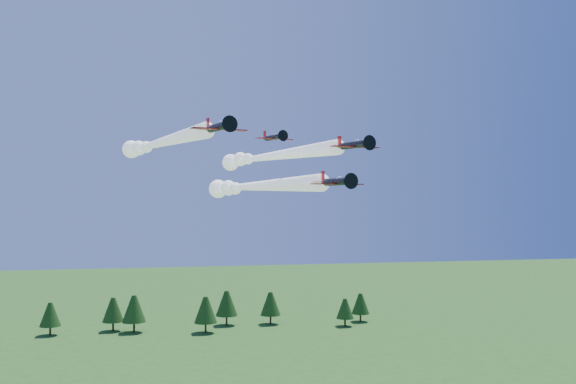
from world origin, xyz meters
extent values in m
cylinder|color=black|center=(3.72, -10.39, 42.63)|extent=(2.26, 5.56, 1.01)
cone|color=black|center=(4.46, -13.50, 42.63)|extent=(1.20, 1.12, 1.01)
cone|color=black|center=(4.60, -14.09, 42.63)|extent=(0.54, 0.55, 0.45)
cylinder|color=black|center=(4.64, -14.26, 42.63)|extent=(2.08, 0.54, 2.13)
cube|color=red|center=(3.81, -10.79, 42.31)|extent=(7.61, 3.08, 0.12)
cube|color=red|center=(2.88, -6.90, 42.68)|extent=(3.06, 1.52, 0.07)
cube|color=red|center=(2.85, -6.80, 43.50)|extent=(0.31, 0.96, 1.47)
ellipsoid|color=#8BABD7|center=(3.93, -11.28, 43.04)|extent=(0.99, 1.35, 0.63)
sphere|color=white|center=(-5.10, 26.33, 42.63)|extent=(2.30, 2.30, 2.30)
sphere|color=white|center=(-6.21, 30.97, 42.63)|extent=(3.00, 3.00, 3.00)
sphere|color=white|center=(-7.33, 35.61, 42.63)|extent=(3.70, 3.70, 3.70)
cylinder|color=black|center=(-11.20, -1.07, 50.70)|extent=(2.77, 6.15, 1.13)
cone|color=black|center=(-10.22, -4.48, 50.70)|extent=(1.36, 1.29, 1.13)
cone|color=black|center=(-10.03, -5.13, 50.70)|extent=(0.62, 0.62, 0.50)
cylinder|color=black|center=(-9.98, -5.31, 50.70)|extent=(2.28, 0.70, 2.36)
cube|color=red|center=(-11.08, -1.50, 50.34)|extent=(8.43, 3.78, 0.14)
cube|color=red|center=(-12.32, 2.77, 50.75)|extent=(3.40, 1.83, 0.08)
cube|color=red|center=(-12.35, 2.88, 51.65)|extent=(0.40, 1.06, 1.63)
ellipsoid|color=#8BABD7|center=(-10.92, -2.04, 51.15)|extent=(1.15, 1.52, 0.70)
sphere|color=white|center=(-21.81, 35.51, 50.70)|extent=(2.30, 2.30, 2.30)
sphere|color=white|center=(-23.13, 40.07, 50.70)|extent=(3.00, 3.00, 3.00)
sphere|color=white|center=(-24.45, 44.63, 50.70)|extent=(3.70, 3.70, 3.70)
cylinder|color=black|center=(9.89, 1.23, 48.69)|extent=(2.71, 6.03, 1.10)
cone|color=black|center=(10.86, -2.11, 48.69)|extent=(1.34, 1.26, 1.10)
cone|color=black|center=(11.04, -2.74, 48.69)|extent=(0.60, 0.61, 0.49)
cylinder|color=black|center=(11.09, -2.92, 48.69)|extent=(2.24, 0.68, 2.32)
cube|color=red|center=(10.01, 0.81, 48.34)|extent=(8.26, 3.69, 0.13)
cube|color=red|center=(8.81, 4.99, 48.75)|extent=(3.33, 1.79, 0.08)
cube|color=red|center=(8.78, 5.10, 49.63)|extent=(0.39, 1.03, 1.60)
ellipsoid|color=#8BABD7|center=(10.17, 0.28, 49.13)|extent=(1.13, 1.49, 0.69)
sphere|color=white|center=(-0.78, 38.22, 48.69)|extent=(2.30, 2.30, 2.30)
sphere|color=white|center=(-2.12, 42.85, 48.69)|extent=(3.00, 3.00, 3.00)
sphere|color=white|center=(-3.45, 47.48, 48.69)|extent=(3.70, 3.70, 3.70)
cylinder|color=black|center=(-1.50, 7.49, 50.23)|extent=(2.13, 4.64, 0.85)
cone|color=black|center=(-0.73, 4.92, 50.23)|extent=(1.03, 0.98, 0.85)
cone|color=black|center=(-0.59, 4.43, 50.23)|extent=(0.47, 0.47, 0.37)
cylinder|color=black|center=(-0.54, 4.29, 50.23)|extent=(1.72, 0.54, 1.79)
cube|color=red|center=(-1.40, 7.16, 49.96)|extent=(6.36, 2.90, 0.10)
cube|color=red|center=(-2.36, 10.38, 50.27)|extent=(2.57, 1.40, 0.06)
cube|color=red|center=(-2.38, 10.46, 50.95)|extent=(0.30, 0.80, 1.23)
ellipsoid|color=#8BABD7|center=(-1.28, 6.75, 50.57)|extent=(0.88, 1.15, 0.53)
cylinder|color=#382314|center=(17.08, 112.02, 1.45)|extent=(0.60, 0.60, 2.90)
cone|color=#183610|center=(17.08, 112.02, 6.62)|extent=(6.62, 6.62, 7.45)
cylinder|color=#382314|center=(2.89, 113.01, 1.55)|extent=(0.60, 0.60, 3.09)
cone|color=#183610|center=(2.89, 113.01, 7.07)|extent=(7.07, 7.07, 7.95)
cylinder|color=#382314|center=(39.77, 103.74, 1.23)|extent=(0.60, 0.60, 2.46)
cone|color=#183610|center=(39.77, 103.74, 5.62)|extent=(5.62, 5.62, 6.33)
cylinder|color=#382314|center=(-50.24, 108.41, 1.36)|extent=(0.60, 0.60, 2.73)
cone|color=#183610|center=(-50.24, 108.41, 6.24)|extent=(6.24, 6.24, 7.02)
cylinder|color=#382314|center=(47.07, 110.17, 1.31)|extent=(0.60, 0.60, 2.61)
cone|color=#183610|center=(47.07, 110.17, 5.97)|extent=(5.97, 5.97, 6.72)
cylinder|color=#382314|center=(-4.66, 102.54, 1.53)|extent=(0.60, 0.60, 3.06)
cone|color=#183610|center=(-4.66, 102.54, 7.00)|extent=(7.00, 7.00, 7.87)
cylinder|color=#382314|center=(-25.93, 107.63, 1.58)|extent=(0.60, 0.60, 3.15)
cone|color=#183610|center=(-25.93, 107.63, 7.21)|extent=(7.21, 7.21, 8.11)
cylinder|color=#382314|center=(-32.29, 110.96, 1.44)|extent=(0.60, 0.60, 2.88)
cone|color=#183610|center=(-32.29, 110.96, 6.59)|extent=(6.59, 6.59, 7.41)
camera|label=1|loc=(-20.25, -93.20, 40.10)|focal=40.00mm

